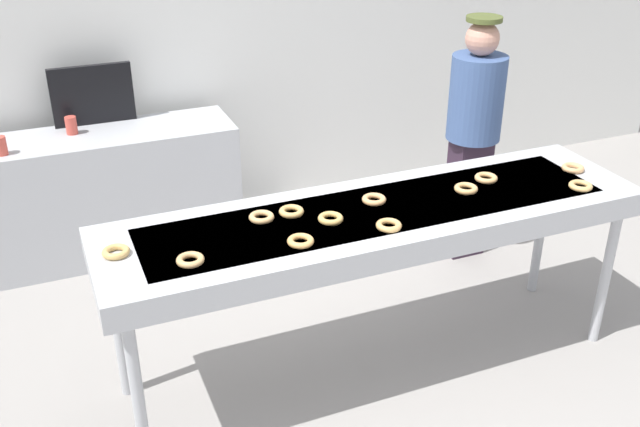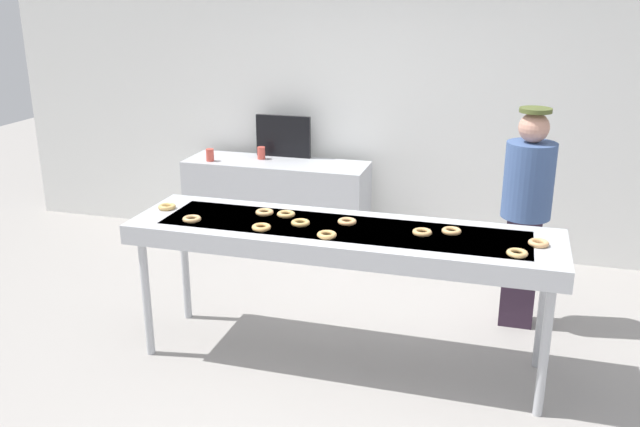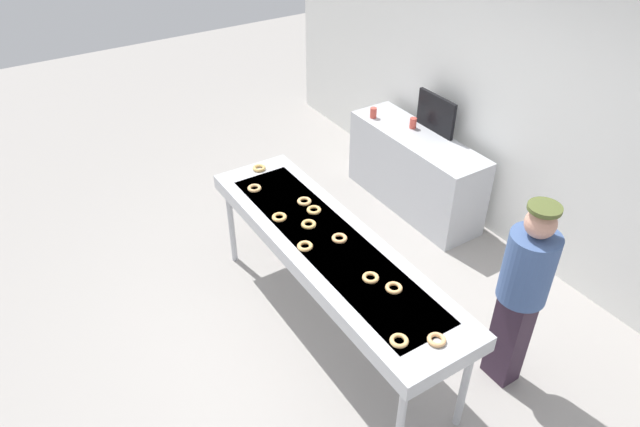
{
  "view_description": "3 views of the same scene",
  "coord_description": "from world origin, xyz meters",
  "px_view_note": "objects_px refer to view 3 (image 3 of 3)",
  "views": [
    {
      "loc": [
        -1.48,
        -2.82,
        2.54
      ],
      "look_at": [
        -0.34,
        -0.08,
        1.03
      ],
      "focal_mm": 40.9,
      "sensor_mm": 36.0,
      "label": 1
    },
    {
      "loc": [
        0.99,
        -3.91,
        2.38
      ],
      "look_at": [
        -0.15,
        0.02,
        1.02
      ],
      "focal_mm": 38.03,
      "sensor_mm": 36.0,
      "label": 2
    },
    {
      "loc": [
        2.86,
        -1.9,
        3.67
      ],
      "look_at": [
        -0.16,
        0.01,
        1.11
      ],
      "focal_mm": 32.1,
      "sensor_mm": 36.0,
      "label": 3
    }
  ],
  "objects_px": {
    "glazed_donut_0": "(394,288)",
    "menu_display": "(436,114)",
    "glazed_donut_8": "(305,246)",
    "glazed_donut_9": "(314,210)",
    "glazed_donut_2": "(259,168)",
    "worker_baker": "(523,288)",
    "fryer_conveyor": "(330,249)",
    "glazed_donut_7": "(437,340)",
    "glazed_donut_10": "(254,188)",
    "glazed_donut_5": "(339,238)",
    "paper_cup_1": "(413,123)",
    "glazed_donut_1": "(279,217)",
    "glazed_donut_3": "(304,201)",
    "prep_counter": "(414,171)",
    "glazed_donut_11": "(309,224)",
    "glazed_donut_4": "(399,341)",
    "glazed_donut_6": "(371,278)",
    "paper_cup_0": "(373,113)"
  },
  "relations": [
    {
      "from": "fryer_conveyor",
      "to": "glazed_donut_8",
      "type": "distance_m",
      "value": 0.22
    },
    {
      "from": "glazed_donut_2",
      "to": "worker_baker",
      "type": "height_order",
      "value": "worker_baker"
    },
    {
      "from": "glazed_donut_3",
      "to": "glazed_donut_6",
      "type": "relative_size",
      "value": 1.0
    },
    {
      "from": "glazed_donut_11",
      "to": "worker_baker",
      "type": "xyz_separation_m",
      "value": [
        1.39,
        0.91,
        -0.04
      ]
    },
    {
      "from": "glazed_donut_10",
      "to": "glazed_donut_6",
      "type": "bearing_deg",
      "value": 6.34
    },
    {
      "from": "glazed_donut_10",
      "to": "glazed_donut_1",
      "type": "bearing_deg",
      "value": -3.0
    },
    {
      "from": "glazed_donut_5",
      "to": "glazed_donut_10",
      "type": "bearing_deg",
      "value": -166.83
    },
    {
      "from": "glazed_donut_1",
      "to": "glazed_donut_10",
      "type": "distance_m",
      "value": 0.49
    },
    {
      "from": "glazed_donut_0",
      "to": "glazed_donut_10",
      "type": "bearing_deg",
      "value": -171.82
    },
    {
      "from": "glazed_donut_3",
      "to": "glazed_donut_11",
      "type": "distance_m",
      "value": 0.33
    },
    {
      "from": "glazed_donut_7",
      "to": "glazed_donut_10",
      "type": "height_order",
      "value": "same"
    },
    {
      "from": "prep_counter",
      "to": "paper_cup_1",
      "type": "bearing_deg",
      "value": 159.08
    },
    {
      "from": "glazed_donut_1",
      "to": "glazed_donut_2",
      "type": "height_order",
      "value": "same"
    },
    {
      "from": "fryer_conveyor",
      "to": "glazed_donut_5",
      "type": "xyz_separation_m",
      "value": [
        0.02,
        0.08,
        0.09
      ]
    },
    {
      "from": "glazed_donut_8",
      "to": "glazed_donut_9",
      "type": "distance_m",
      "value": 0.48
    },
    {
      "from": "menu_display",
      "to": "glazed_donut_5",
      "type": "bearing_deg",
      "value": -60.49
    },
    {
      "from": "glazed_donut_0",
      "to": "glazed_donut_2",
      "type": "height_order",
      "value": "same"
    },
    {
      "from": "glazed_donut_8",
      "to": "glazed_donut_10",
      "type": "relative_size",
      "value": 1.0
    },
    {
      "from": "glazed_donut_9",
      "to": "fryer_conveyor",
      "type": "bearing_deg",
      "value": -15.11
    },
    {
      "from": "glazed_donut_4",
      "to": "glazed_donut_11",
      "type": "relative_size",
      "value": 1.0
    },
    {
      "from": "glazed_donut_10",
      "to": "glazed_donut_5",
      "type": "bearing_deg",
      "value": 13.17
    },
    {
      "from": "glazed_donut_9",
      "to": "worker_baker",
      "type": "bearing_deg",
      "value": 26.61
    },
    {
      "from": "glazed_donut_7",
      "to": "glazed_donut_10",
      "type": "distance_m",
      "value": 2.16
    },
    {
      "from": "glazed_donut_2",
      "to": "glazed_donut_8",
      "type": "relative_size",
      "value": 1.0
    },
    {
      "from": "glazed_donut_6",
      "to": "glazed_donut_11",
      "type": "distance_m",
      "value": 0.77
    },
    {
      "from": "glazed_donut_2",
      "to": "worker_baker",
      "type": "xyz_separation_m",
      "value": [
        2.37,
        0.84,
        -0.04
      ]
    },
    {
      "from": "glazed_donut_10",
      "to": "paper_cup_1",
      "type": "bearing_deg",
      "value": 98.21
    },
    {
      "from": "glazed_donut_2",
      "to": "paper_cup_0",
      "type": "bearing_deg",
      "value": 105.06
    },
    {
      "from": "glazed_donut_3",
      "to": "glazed_donut_7",
      "type": "height_order",
      "value": "same"
    },
    {
      "from": "worker_baker",
      "to": "paper_cup_1",
      "type": "height_order",
      "value": "worker_baker"
    },
    {
      "from": "menu_display",
      "to": "prep_counter",
      "type": "bearing_deg",
      "value": -90.0
    },
    {
      "from": "glazed_donut_8",
      "to": "glazed_donut_2",
      "type": "bearing_deg",
      "value": 168.95
    },
    {
      "from": "glazed_donut_7",
      "to": "glazed_donut_9",
      "type": "height_order",
      "value": "same"
    },
    {
      "from": "menu_display",
      "to": "glazed_donut_7",
      "type": "bearing_deg",
      "value": -41.46
    },
    {
      "from": "glazed_donut_3",
      "to": "prep_counter",
      "type": "relative_size",
      "value": 0.07
    },
    {
      "from": "glazed_donut_0",
      "to": "menu_display",
      "type": "bearing_deg",
      "value": 132.24
    },
    {
      "from": "worker_baker",
      "to": "paper_cup_0",
      "type": "relative_size",
      "value": 14.11
    },
    {
      "from": "glazed_donut_8",
      "to": "glazed_donut_7",
      "type": "bearing_deg",
      "value": 9.72
    },
    {
      "from": "glazed_donut_3",
      "to": "paper_cup_0",
      "type": "height_order",
      "value": "same"
    },
    {
      "from": "worker_baker",
      "to": "paper_cup_0",
      "type": "xyz_separation_m",
      "value": [
        -2.81,
        0.8,
        0.0
      ]
    },
    {
      "from": "glazed_donut_6",
      "to": "worker_baker",
      "type": "distance_m",
      "value": 1.07
    },
    {
      "from": "glazed_donut_10",
      "to": "paper_cup_1",
      "type": "distance_m",
      "value": 2.06
    },
    {
      "from": "glazed_donut_11",
      "to": "paper_cup_0",
      "type": "bearing_deg",
      "value": 129.87
    },
    {
      "from": "glazed_donut_5",
      "to": "paper_cup_1",
      "type": "distance_m",
      "value": 2.21
    },
    {
      "from": "glazed_donut_0",
      "to": "glazed_donut_11",
      "type": "xyz_separation_m",
      "value": [
        -0.94,
        -0.11,
        0.0
      ]
    },
    {
      "from": "prep_counter",
      "to": "paper_cup_0",
      "type": "height_order",
      "value": "paper_cup_0"
    },
    {
      "from": "glazed_donut_4",
      "to": "menu_display",
      "type": "relative_size",
      "value": 0.23
    },
    {
      "from": "glazed_donut_4",
      "to": "glazed_donut_11",
      "type": "distance_m",
      "value": 1.35
    },
    {
      "from": "glazed_donut_7",
      "to": "glazed_donut_10",
      "type": "bearing_deg",
      "value": -175.55
    },
    {
      "from": "glazed_donut_4",
      "to": "glazed_donut_11",
      "type": "bearing_deg",
      "value": 173.25
    }
  ]
}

